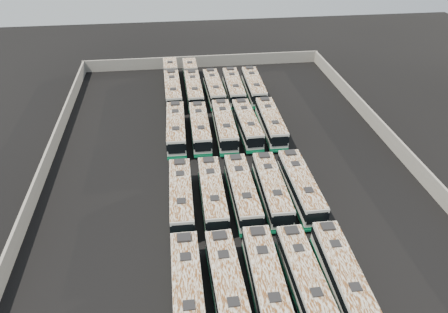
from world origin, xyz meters
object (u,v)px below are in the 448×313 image
(bus_front_left, at_px, (228,289))
(bus_midfront_far_right, at_px, (301,187))
(bus_back_center, at_px, (214,89))
(bus_midfront_center, at_px, (242,192))
(bus_midback_left, at_px, (200,128))
(bus_front_far_left, at_px, (188,292))
(bus_midfront_far_left, at_px, (181,197))
(bus_front_right, at_px, (305,280))
(bus_back_right, at_px, (234,88))
(bus_midback_right, at_px, (247,124))
(bus_front_center, at_px, (267,284))
(bus_midback_far_left, at_px, (176,129))
(bus_back_far_left, at_px, (172,83))
(bus_midfront_right, at_px, (272,189))
(bus_back_far_right, at_px, (254,87))
(bus_midback_center, at_px, (224,126))
(bus_midfront_left, at_px, (212,194))
(bus_midback_far_right, at_px, (271,123))
(bus_front_far_right, at_px, (343,275))
(bus_back_left, at_px, (193,83))

(bus_front_left, xyz_separation_m, bus_midfront_far_right, (9.96, 13.16, -0.00))
(bus_back_center, bearing_deg, bus_midfront_center, -91.13)
(bus_midback_left, bearing_deg, bus_midfront_center, -76.86)
(bus_front_far_left, distance_m, bus_midfront_far_left, 12.93)
(bus_midfront_far_right, bearing_deg, bus_midfront_center, -179.48)
(bus_front_right, bearing_deg, bus_back_right, 89.23)
(bus_midback_right, bearing_deg, bus_front_center, -97.84)
(bus_midback_far_left, bearing_deg, bus_back_far_left, 91.67)
(bus_midfront_right, xyz_separation_m, bus_back_far_right, (3.34, 28.25, 0.03))
(bus_midback_center, distance_m, bus_back_right, 13.51)
(bus_midfront_right, xyz_separation_m, bus_midback_center, (-3.25, 15.20, 0.05))
(bus_front_center, bearing_deg, bus_front_left, -178.73)
(bus_front_far_left, xyz_separation_m, bus_back_far_left, (-0.02, 44.40, -0.01))
(bus_midfront_left, xyz_separation_m, bus_back_center, (3.30, 28.39, 0.01))
(bus_front_far_left, height_order, bus_back_center, bus_front_far_left)
(bus_midfront_left, height_order, bus_midback_far_left, bus_midback_far_left)
(bus_front_center, xyz_separation_m, bus_midfront_center, (0.07, 13.07, -0.04))
(bus_midfront_center, distance_m, bus_midback_left, 15.68)
(bus_midfront_far_right, relative_size, bus_midback_far_left, 0.99)
(bus_front_right, xyz_separation_m, bus_midback_right, (-0.02, 28.45, 0.01))
(bus_front_right, xyz_separation_m, bus_midback_center, (-3.23, 28.28, 0.06))
(bus_back_right, bearing_deg, bus_midback_right, -89.05)
(bus_midfront_left, relative_size, bus_back_right, 0.98)
(bus_front_left, relative_size, bus_back_far_left, 0.65)
(bus_front_far_left, bearing_deg, bus_midback_far_right, 64.94)
(bus_front_far_right, height_order, bus_midfront_left, bus_midfront_left)
(bus_back_center, bearing_deg, bus_front_far_right, -82.03)
(bus_midfront_left, distance_m, bus_back_far_right, 30.00)
(bus_midback_right, bearing_deg, bus_midfront_far_left, -123.81)
(bus_midfront_left, height_order, bus_midfront_center, bus_midfront_center)
(bus_midback_center, bearing_deg, bus_front_left, -95.87)
(bus_front_far_left, xyz_separation_m, bus_back_far_right, (13.34, 41.29, -0.01))
(bus_midback_center, height_order, bus_midback_far_right, bus_midback_center)
(bus_front_center, distance_m, bus_midback_far_right, 29.28)
(bus_front_right, bearing_deg, bus_back_far_right, 84.59)
(bus_midback_right, relative_size, bus_midback_far_right, 0.99)
(bus_midfront_far_right, xyz_separation_m, bus_midback_far_left, (-13.22, 15.28, 0.01))
(bus_front_far_left, xyz_separation_m, bus_front_right, (9.98, -0.04, -0.05))
(bus_midfront_far_left, xyz_separation_m, bus_midback_right, (9.91, 15.48, 0.00))
(bus_midback_left, bearing_deg, bus_back_center, 76.19)
(bus_front_center, height_order, bus_front_right, bus_front_center)
(bus_front_far_left, relative_size, bus_midfront_left, 1.03)
(bus_midfront_center, distance_m, bus_midfront_right, 3.29)
(bus_front_center, bearing_deg, bus_midfront_left, 104.82)
(bus_front_far_right, bearing_deg, bus_back_left, 103.97)
(bus_front_left, bearing_deg, bus_back_center, 83.97)
(bus_midfront_right, height_order, bus_midback_center, bus_midback_center)
(bus_midfront_center, height_order, bus_midback_right, bus_midfront_center)
(bus_back_center, bearing_deg, bus_midfront_right, -84.50)
(bus_midfront_far_left, xyz_separation_m, bus_back_left, (3.35, 31.26, -0.00))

